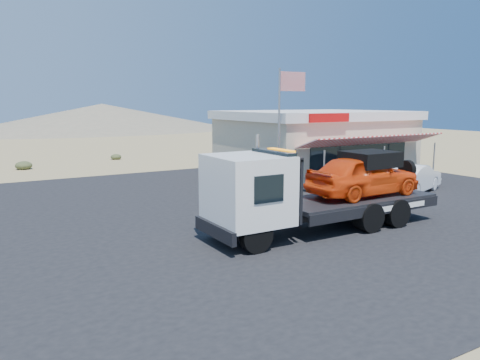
{
  "coord_description": "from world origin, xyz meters",
  "views": [
    {
      "loc": [
        -8.1,
        -13.64,
        4.47
      ],
      "look_at": [
        0.89,
        1.65,
        1.5
      ],
      "focal_mm": 35.0,
      "sensor_mm": 36.0,
      "label": 1
    }
  ],
  "objects_px": {
    "white_sedan": "(412,178)",
    "jerky_store": "(314,142)",
    "tow_truck": "(320,186)",
    "flagpole": "(283,117)"
  },
  "relations": [
    {
      "from": "tow_truck",
      "to": "jerky_store",
      "type": "xyz_separation_m",
      "value": [
        8.11,
        10.28,
        0.41
      ]
    },
    {
      "from": "tow_truck",
      "to": "flagpole",
      "type": "distance_m",
      "value": 6.7
    },
    {
      "from": "tow_truck",
      "to": "jerky_store",
      "type": "relative_size",
      "value": 0.84
    },
    {
      "from": "tow_truck",
      "to": "flagpole",
      "type": "bearing_deg",
      "value": 66.35
    },
    {
      "from": "white_sedan",
      "to": "jerky_store",
      "type": "height_order",
      "value": "jerky_store"
    },
    {
      "from": "tow_truck",
      "to": "white_sedan",
      "type": "distance_m",
      "value": 9.03
    },
    {
      "from": "jerky_store",
      "to": "flagpole",
      "type": "distance_m",
      "value": 7.36
    },
    {
      "from": "tow_truck",
      "to": "jerky_store",
      "type": "height_order",
      "value": "jerky_store"
    },
    {
      "from": "jerky_store",
      "to": "flagpole",
      "type": "bearing_deg",
      "value": -141.21
    },
    {
      "from": "white_sedan",
      "to": "jerky_store",
      "type": "bearing_deg",
      "value": -17.07
    }
  ]
}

